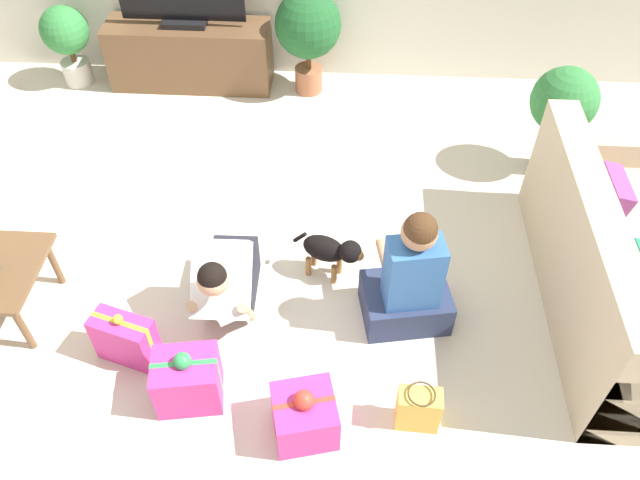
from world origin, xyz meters
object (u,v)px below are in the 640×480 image
at_px(potted_plant_back_right, 308,29).
at_px(gift_box_a, 305,416).
at_px(sofa_right, 620,271).
at_px(potted_plant_corner_right, 563,106).
at_px(person_kneeling, 227,278).
at_px(gift_bag_a, 418,409).
at_px(dog, 331,251).
at_px(potted_plant_back_left, 67,37).
at_px(person_sitting, 410,283).
at_px(gift_box_b, 188,380).
at_px(gift_box_c, 125,339).
at_px(tv_console, 191,55).

relative_size(potted_plant_back_right, gift_box_a, 2.34).
distance_m(sofa_right, potted_plant_corner_right, 1.37).
distance_m(person_kneeling, gift_bag_a, 1.35).
bearing_deg(dog, potted_plant_back_right, 27.08).
xyz_separation_m(potted_plant_back_left, gift_box_a, (2.36, -3.33, -0.30)).
bearing_deg(dog, potted_plant_back_left, 66.92).
xyz_separation_m(sofa_right, person_sitting, (-1.29, -0.20, 0.03)).
distance_m(person_sitting, gift_box_b, 1.39).
bearing_deg(potted_plant_corner_right, person_kneeling, -145.34).
relative_size(potted_plant_corner_right, gift_box_c, 2.23).
height_order(potted_plant_back_right, dog, potted_plant_back_right).
xyz_separation_m(dog, gift_bag_a, (0.52, -1.04, -0.10)).
bearing_deg(gift_box_c, dog, 31.04).
distance_m(person_sitting, gift_box_c, 1.70).
distance_m(gift_box_a, gift_box_c, 1.16).
xyz_separation_m(potted_plant_back_right, gift_bag_a, (0.83, -3.25, -0.46)).
height_order(tv_console, dog, tv_console).
relative_size(tv_console, gift_box_a, 3.64).
height_order(potted_plant_corner_right, gift_bag_a, potted_plant_corner_right).
bearing_deg(gift_box_a, potted_plant_back_left, 125.28).
relative_size(potted_plant_corner_right, potted_plant_back_right, 0.95).
xyz_separation_m(person_kneeling, gift_box_a, (0.53, -0.78, -0.17)).
relative_size(potted_plant_back_left, gift_box_a, 1.86).
bearing_deg(potted_plant_back_right, gift_box_c, -106.38).
distance_m(potted_plant_corner_right, gift_box_b, 3.24).
height_order(sofa_right, gift_box_b, sofa_right).
relative_size(tv_console, gift_box_c, 3.65).
bearing_deg(gift_box_b, tv_console, 101.08).
bearing_deg(tv_console, sofa_right, -37.18).
distance_m(potted_plant_back_left, gift_box_b, 3.60).
relative_size(potted_plant_back_left, person_sitting, 0.79).
distance_m(tv_console, gift_box_a, 3.62).
xyz_separation_m(potted_plant_corner_right, person_sitting, (-1.14, -1.54, -0.24)).
bearing_deg(sofa_right, potted_plant_back_left, 60.99).
relative_size(person_sitting, gift_box_b, 2.24).
relative_size(person_kneeling, gift_box_a, 1.93).
distance_m(potted_plant_back_right, potted_plant_back_left, 2.14).
xyz_separation_m(potted_plant_back_left, gift_box_c, (1.28, -2.92, -0.29)).
xyz_separation_m(person_sitting, dog, (-0.48, 0.32, -0.10)).
xyz_separation_m(potted_plant_back_right, person_sitting, (0.79, -2.54, -0.26)).
bearing_deg(gift_box_b, gift_box_a, -13.87).
height_order(person_kneeling, dog, person_kneeling).
relative_size(potted_plant_back_right, gift_bag_a, 3.00).
bearing_deg(potted_plant_back_left, potted_plant_corner_right, -13.81).
relative_size(potted_plant_back_left, gift_bag_a, 2.37).
height_order(potted_plant_back_right, gift_box_b, potted_plant_back_right).
height_order(sofa_right, person_sitting, person_sitting).
xyz_separation_m(person_kneeling, gift_bag_a, (1.14, -0.70, -0.17)).
bearing_deg(gift_box_c, potted_plant_back_left, 113.64).
height_order(tv_console, gift_bag_a, tv_console).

